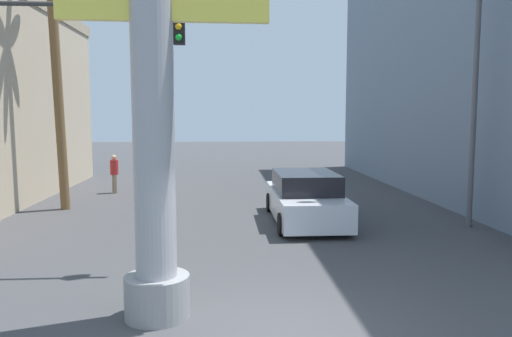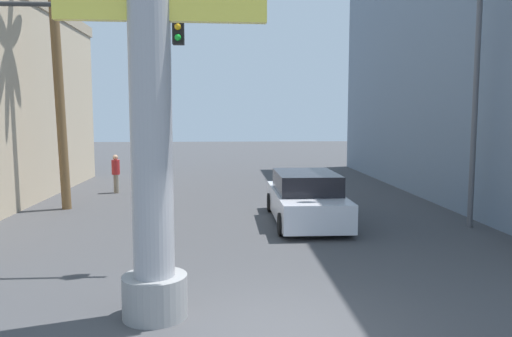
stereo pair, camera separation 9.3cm
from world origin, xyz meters
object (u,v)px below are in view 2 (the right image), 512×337
at_px(car_lead, 306,198).
at_px(palm_tree_mid_left, 58,47).
at_px(street_lamp, 463,70).
at_px(traffic_light_mast, 42,79).
at_px(pedestrian_far_left, 116,171).

relative_size(car_lead, palm_tree_mid_left, 0.54).
height_order(street_lamp, traffic_light_mast, street_lamp).
relative_size(palm_tree_mid_left, pedestrian_far_left, 5.64).
bearing_deg(pedestrian_far_left, palm_tree_mid_left, -105.02).
bearing_deg(traffic_light_mast, street_lamp, 16.97).
xyz_separation_m(street_lamp, traffic_light_mast, (-10.68, -3.26, -0.53)).
distance_m(traffic_light_mast, palm_tree_mid_left, 7.27).
relative_size(car_lead, pedestrian_far_left, 3.04).
bearing_deg(street_lamp, palm_tree_mid_left, 163.99).
xyz_separation_m(street_lamp, pedestrian_far_left, (-11.52, 7.35, -3.65)).
bearing_deg(street_lamp, pedestrian_far_left, 147.46).
bearing_deg(traffic_light_mast, pedestrian_far_left, 94.55).
bearing_deg(palm_tree_mid_left, traffic_light_mast, -74.88).
height_order(street_lamp, palm_tree_mid_left, palm_tree_mid_left).
bearing_deg(car_lead, street_lamp, -13.44).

